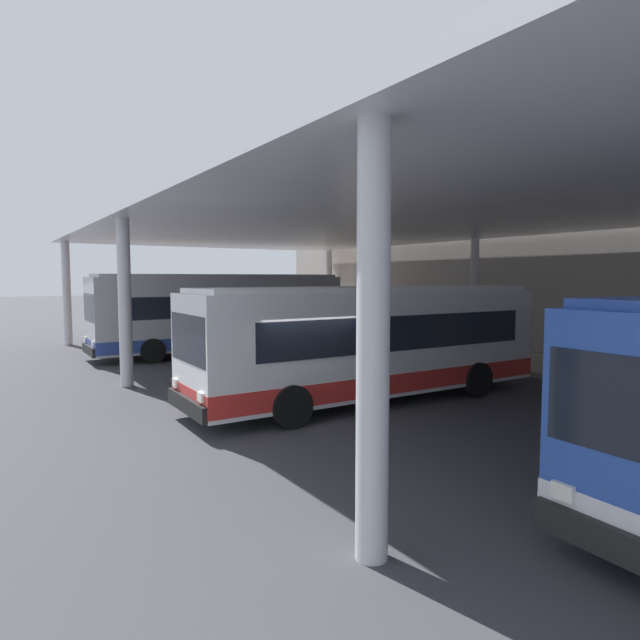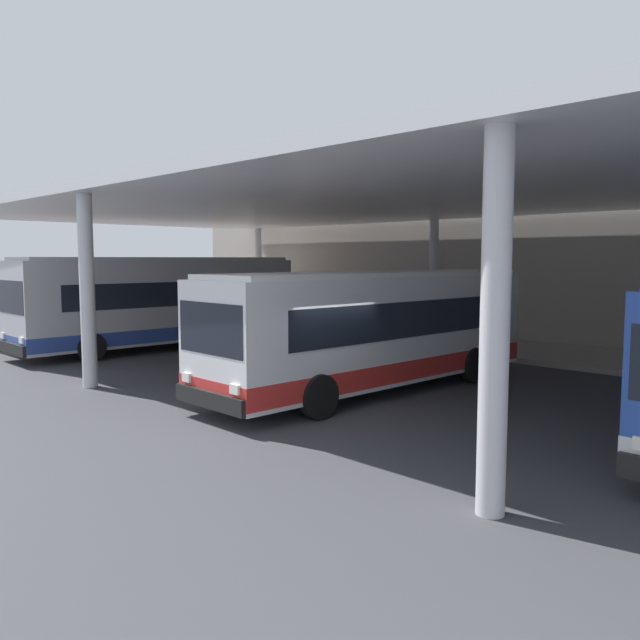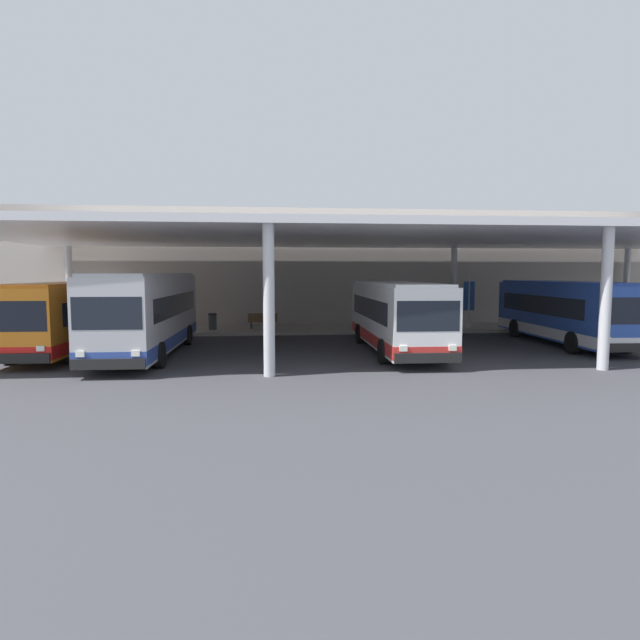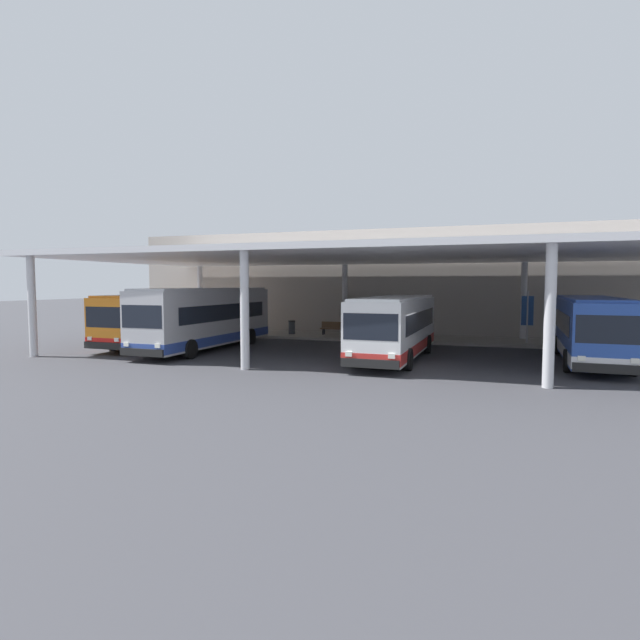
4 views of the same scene
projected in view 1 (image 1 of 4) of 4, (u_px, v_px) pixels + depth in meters
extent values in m
plane|color=#3D3D42|center=(294.00, 418.00, 13.02)|extent=(200.00, 200.00, 0.00)
cube|color=#A39E93|center=(573.00, 369.00, 19.40)|extent=(42.00, 4.50, 0.18)
cube|color=#ADA399|center=(625.00, 265.00, 20.86)|extent=(48.00, 1.60, 7.86)
cube|color=silver|center=(456.00, 210.00, 15.58)|extent=(40.00, 17.00, 0.30)
cylinder|color=silver|center=(67.00, 293.00, 26.92)|extent=(0.40, 0.40, 5.25)
cylinder|color=silver|center=(329.00, 290.00, 35.61)|extent=(0.40, 0.40, 5.25)
cylinder|color=silver|center=(125.00, 303.00, 16.61)|extent=(0.40, 0.40, 5.25)
cylinder|color=silver|center=(474.00, 294.00, 25.30)|extent=(0.40, 0.40, 5.25)
cylinder|color=silver|center=(373.00, 345.00, 6.30)|extent=(0.40, 0.40, 5.25)
cube|color=orange|center=(216.00, 311.00, 27.70)|extent=(2.78, 10.46, 2.70)
cube|color=red|center=(216.00, 330.00, 27.78)|extent=(2.80, 10.48, 0.50)
cube|color=black|center=(218.00, 305.00, 27.75)|extent=(2.77, 8.59, 0.90)
cube|color=black|center=(111.00, 307.00, 24.99)|extent=(2.30, 0.18, 1.10)
cube|color=black|center=(110.00, 339.00, 25.06)|extent=(2.45, 0.23, 0.36)
cube|color=orange|center=(215.00, 284.00, 27.59)|extent=(2.56, 10.04, 0.12)
cube|color=yellow|center=(111.00, 289.00, 24.94)|extent=(1.75, 0.17, 0.28)
cube|color=white|center=(107.00, 330.00, 25.81)|extent=(0.28, 0.09, 0.20)
cube|color=white|center=(114.00, 333.00, 24.28)|extent=(0.28, 0.09, 0.20)
cylinder|color=black|center=(147.00, 335.00, 27.16)|extent=(0.31, 1.01, 1.00)
cylinder|color=black|center=(160.00, 340.00, 25.08)|extent=(0.31, 1.01, 1.00)
cylinder|color=black|center=(256.00, 329.00, 30.33)|extent=(0.31, 1.01, 1.00)
cylinder|color=black|center=(276.00, 333.00, 28.24)|extent=(0.31, 1.01, 1.00)
cube|color=#B7B7BC|center=(222.00, 311.00, 24.05)|extent=(2.64, 11.23, 3.10)
cube|color=#2D4799|center=(223.00, 338.00, 24.15)|extent=(2.66, 11.25, 0.50)
cube|color=black|center=(225.00, 305.00, 24.11)|extent=(2.66, 9.22, 0.90)
cube|color=black|center=(90.00, 307.00, 21.07)|extent=(2.30, 0.15, 1.10)
cube|color=black|center=(89.00, 350.00, 21.16)|extent=(2.45, 0.19, 0.36)
cube|color=silver|center=(222.00, 276.00, 23.93)|extent=(2.44, 10.78, 0.12)
cube|color=yellow|center=(90.00, 281.00, 21.01)|extent=(1.75, 0.14, 0.28)
cube|color=white|center=(85.00, 339.00, 21.89)|extent=(0.28, 0.08, 0.20)
cube|color=white|center=(93.00, 344.00, 20.38)|extent=(0.28, 0.08, 0.20)
cylinder|color=black|center=(138.00, 344.00, 23.35)|extent=(0.29, 1.00, 1.00)
cylinder|color=black|center=(153.00, 351.00, 21.28)|extent=(0.29, 1.00, 1.00)
cylinder|color=black|center=(271.00, 336.00, 26.84)|extent=(0.29, 1.00, 1.00)
cylinder|color=black|center=(295.00, 341.00, 24.77)|extent=(0.29, 1.00, 1.00)
cube|color=white|center=(372.00, 340.00, 14.71)|extent=(2.69, 10.44, 2.70)
cube|color=red|center=(372.00, 376.00, 14.79)|extent=(2.71, 10.46, 0.50)
cube|color=black|center=(376.00, 329.00, 14.77)|extent=(2.70, 8.57, 0.90)
cube|color=black|center=(190.00, 339.00, 11.97)|extent=(2.30, 0.16, 1.10)
cube|color=black|center=(187.00, 405.00, 12.04)|extent=(2.45, 0.21, 0.36)
cube|color=white|center=(372.00, 289.00, 14.60)|extent=(2.48, 10.02, 0.12)
cube|color=yellow|center=(190.00, 302.00, 11.92)|extent=(1.75, 0.15, 0.28)
cube|color=white|center=(175.00, 383.00, 12.78)|extent=(0.28, 0.09, 0.20)
cube|color=white|center=(201.00, 397.00, 11.25)|extent=(0.28, 0.09, 0.20)
cylinder|color=black|center=(247.00, 388.00, 14.14)|extent=(0.30, 1.00, 1.00)
cylinder|color=black|center=(291.00, 407.00, 12.07)|extent=(0.30, 1.00, 1.00)
cylinder|color=black|center=(419.00, 367.00, 17.35)|extent=(0.30, 1.00, 1.00)
cylinder|color=black|center=(477.00, 380.00, 15.28)|extent=(0.30, 1.00, 1.00)
cube|color=black|center=(639.00, 555.00, 5.52)|extent=(2.45, 0.27, 0.36)
cube|color=white|center=(563.00, 492.00, 6.27)|extent=(0.28, 0.09, 0.20)
cylinder|color=black|center=(630.00, 483.00, 7.59)|extent=(0.32, 1.01, 1.00)
cube|color=brown|center=(441.00, 338.00, 24.82)|extent=(1.80, 0.44, 0.08)
cube|color=brown|center=(444.00, 332.00, 24.91)|extent=(1.80, 0.06, 0.44)
cube|color=#2D2D33|center=(430.00, 341.00, 25.43)|extent=(0.10, 0.36, 0.45)
cube|color=#2D2D33|center=(452.00, 344.00, 24.26)|extent=(0.10, 0.36, 0.45)
cylinder|color=#33383D|center=(392.00, 333.00, 27.11)|extent=(0.48, 0.48, 0.90)
cylinder|color=black|center=(392.00, 323.00, 27.07)|extent=(0.52, 0.52, 0.08)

